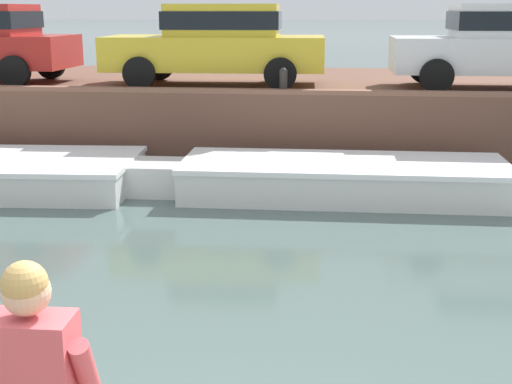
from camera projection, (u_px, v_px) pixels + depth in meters
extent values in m
plane|color=#4C605B|center=(297.00, 265.00, 8.21)|extent=(400.00, 400.00, 0.00)
cube|color=brown|center=(319.00, 112.00, 15.40)|extent=(60.00, 6.00, 1.42)
cube|color=brown|center=(315.00, 92.00, 12.44)|extent=(60.00, 0.24, 0.08)
cube|color=white|center=(344.00, 181.00, 11.15)|extent=(5.03, 1.87, 0.49)
cube|color=white|center=(156.00, 177.00, 11.44)|extent=(1.02, 1.00, 0.49)
cube|color=white|center=(344.00, 164.00, 11.08)|extent=(5.09, 1.93, 0.08)
cube|color=brown|center=(368.00, 170.00, 11.07)|extent=(0.27, 1.61, 0.06)
cylinder|color=black|center=(14.00, 71.00, 13.48)|extent=(0.60, 0.18, 0.60)
cylinder|color=black|center=(51.00, 64.00, 15.17)|extent=(0.60, 0.18, 0.60)
cube|color=yellow|center=(215.00, 53.00, 13.83)|extent=(4.27, 1.96, 0.64)
cube|color=yellow|center=(223.00, 20.00, 13.66)|extent=(2.17, 1.65, 0.60)
cube|color=black|center=(223.00, 20.00, 13.66)|extent=(2.25, 1.69, 0.33)
cylinder|color=black|center=(139.00, 73.00, 13.12)|extent=(0.61, 0.21, 0.60)
cylinder|color=black|center=(159.00, 66.00, 14.88)|extent=(0.61, 0.21, 0.60)
cylinder|color=black|center=(280.00, 74.00, 12.94)|extent=(0.61, 0.21, 0.60)
cylinder|color=black|center=(284.00, 66.00, 14.70)|extent=(0.61, 0.21, 0.60)
cube|color=white|center=(496.00, 55.00, 13.24)|extent=(3.85, 1.75, 0.64)
cube|color=white|center=(507.00, 21.00, 13.07)|extent=(1.94, 1.52, 0.60)
cube|color=black|center=(507.00, 21.00, 13.07)|extent=(2.01, 1.55, 0.33)
cylinder|color=black|center=(437.00, 76.00, 12.60)|extent=(0.60, 0.19, 0.60)
cylinder|color=black|center=(424.00, 68.00, 14.27)|extent=(0.60, 0.19, 0.60)
cylinder|color=#2D2B28|center=(283.00, 83.00, 12.59)|extent=(0.14, 0.14, 0.35)
sphere|color=#2D2B28|center=(284.00, 72.00, 12.55)|extent=(0.15, 0.15, 0.15)
cube|color=#C64C51|center=(33.00, 374.00, 2.98)|extent=(0.37, 0.23, 0.52)
cylinder|color=#C64C51|center=(89.00, 382.00, 3.03)|extent=(0.10, 0.29, 0.47)
sphere|color=tan|center=(26.00, 292.00, 2.89)|extent=(0.20, 0.20, 0.20)
sphere|color=tan|center=(25.00, 284.00, 2.87)|extent=(0.19, 0.19, 0.19)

